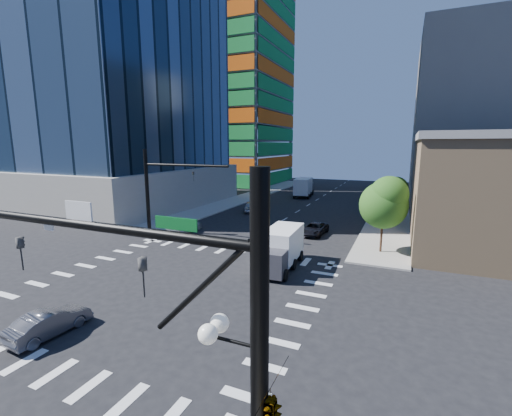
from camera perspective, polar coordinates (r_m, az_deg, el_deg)
The scene contains 17 objects.
ground at distance 24.39m, azimuth -14.30°, elevation -12.96°, with size 160.00×160.00×0.00m, color black.
road_markings at distance 24.39m, azimuth -14.31°, elevation -12.95°, with size 20.00×20.00×0.01m, color silver.
sidewalk_ne at distance 58.30m, azimuth 21.72°, elevation 0.33°, with size 5.00×60.00×0.15m, color gray.
sidewalk_nw at distance 64.04m, azimuth -1.20°, elevation 1.92°, with size 5.00×60.00×0.15m, color gray.
construction_building at distance 90.86m, azimuth -4.20°, elevation 19.94°, with size 25.16×34.50×70.60m.
bg_building_ne at distance 73.79m, azimuth 34.49°, elevation 12.10°, with size 24.00×30.00×28.00m, color #66605C.
signal_mast_se at distance 8.28m, azimuth -5.65°, elevation -22.88°, with size 10.51×2.48×9.00m.
signal_mast_nw at distance 37.89m, azimuth -16.03°, elevation 3.88°, with size 10.20×0.40×9.00m.
tree_south at distance 31.82m, azimuth 20.73°, elevation 0.96°, with size 4.16×4.16×6.82m.
tree_north at distance 43.78m, azimuth 21.92°, elevation 2.37°, with size 3.54×3.52×5.78m.
no_parking_sign at distance 12.26m, azimuth 1.86°, elevation -31.36°, with size 0.30×0.06×2.20m.
car_nb_far at distance 37.53m, azimuth 9.71°, elevation -3.45°, with size 2.15×4.65×1.29m, color black.
car_sb_near at distance 38.71m, azimuth -11.84°, elevation -2.95°, with size 2.07×5.10×1.48m, color silver.
car_sb_mid at distance 49.71m, azimuth -0.84°, elevation 0.27°, with size 1.84×4.58×1.56m, color #B8BBC1.
car_sb_cross at distance 21.13m, azimuth -31.18°, elevation -16.03°, with size 1.41×4.03×1.33m, color #515156.
box_truck_near at distance 26.89m, azimuth 3.92°, elevation -7.34°, with size 2.76×5.94×3.06m.
box_truck_far at distance 64.90m, azimuth 8.00°, elevation 3.26°, with size 3.61×7.02×3.54m.
Camera 1 is at (14.04, -17.51, 9.55)m, focal length 24.00 mm.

